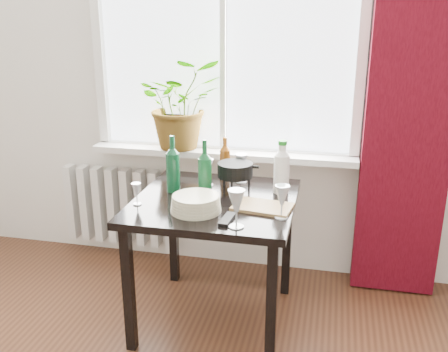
% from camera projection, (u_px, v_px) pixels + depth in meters
% --- Properties ---
extents(window, '(1.72, 0.08, 1.62)m').
position_uv_depth(window, '(224.00, 28.00, 3.04)').
color(window, white).
rests_on(window, ground).
extents(windowsill, '(1.72, 0.20, 0.04)m').
position_uv_depth(windowsill, '(222.00, 153.00, 3.22)').
color(windowsill, silver).
rests_on(windowsill, ground).
extents(curtain, '(0.50, 0.12, 2.56)m').
position_uv_depth(curtain, '(413.00, 86.00, 2.81)').
color(curtain, '#39050E').
rests_on(curtain, ground).
extents(radiator, '(0.80, 0.10, 0.55)m').
position_uv_depth(radiator, '(120.00, 206.00, 3.55)').
color(radiator, silver).
rests_on(radiator, ground).
extents(table, '(0.85, 0.85, 0.74)m').
position_uv_depth(table, '(215.00, 215.00, 2.70)').
color(table, black).
rests_on(table, ground).
extents(potted_plant, '(0.67, 0.64, 0.58)m').
position_uv_depth(potted_plant, '(181.00, 104.00, 3.19)').
color(potted_plant, '#22701E').
rests_on(potted_plant, windowsill).
extents(wine_bottle_left, '(0.10, 0.10, 0.32)m').
position_uv_depth(wine_bottle_left, '(173.00, 164.00, 2.74)').
color(wine_bottle_left, '#0C3F22').
rests_on(wine_bottle_left, table).
extents(wine_bottle_right, '(0.09, 0.09, 0.31)m').
position_uv_depth(wine_bottle_right, '(205.00, 168.00, 2.67)').
color(wine_bottle_right, '#0E4821').
rests_on(wine_bottle_right, table).
extents(bottle_amber, '(0.07, 0.07, 0.25)m').
position_uv_depth(bottle_amber, '(225.00, 158.00, 2.97)').
color(bottle_amber, brown).
rests_on(bottle_amber, table).
extents(cleaning_bottle, '(0.09, 0.09, 0.30)m').
position_uv_depth(cleaning_bottle, '(282.00, 166.00, 2.72)').
color(cleaning_bottle, white).
rests_on(cleaning_bottle, table).
extents(wineglass_front_right, '(0.10, 0.10, 0.19)m').
position_uv_depth(wineglass_front_right, '(236.00, 208.00, 2.29)').
color(wineglass_front_right, '#B1BABF').
rests_on(wineglass_front_right, table).
extents(wineglass_far_right, '(0.09, 0.09, 0.17)m').
position_uv_depth(wineglass_far_right, '(282.00, 201.00, 2.40)').
color(wineglass_far_right, silver).
rests_on(wineglass_far_right, table).
extents(wineglass_back_center, '(0.08, 0.08, 0.18)m').
position_uv_depth(wineglass_back_center, '(241.00, 168.00, 2.91)').
color(wineglass_back_center, silver).
rests_on(wineglass_back_center, table).
extents(wineglass_back_left, '(0.08, 0.08, 0.16)m').
position_uv_depth(wineglass_back_left, '(208.00, 172.00, 2.85)').
color(wineglass_back_left, white).
rests_on(wineglass_back_left, table).
extents(wineglass_front_left, '(0.06, 0.06, 0.12)m').
position_uv_depth(wineglass_front_left, '(137.00, 194.00, 2.58)').
color(wineglass_front_left, silver).
rests_on(wineglass_front_left, table).
extents(plate_stack, '(0.33, 0.33, 0.08)m').
position_uv_depth(plate_stack, '(196.00, 204.00, 2.50)').
color(plate_stack, beige).
rests_on(plate_stack, table).
extents(fondue_pot, '(0.26, 0.24, 0.15)m').
position_uv_depth(fondue_pot, '(235.00, 176.00, 2.80)').
color(fondue_pot, black).
rests_on(fondue_pot, table).
extents(tv_remote, '(0.06, 0.16, 0.02)m').
position_uv_depth(tv_remote, '(227.00, 219.00, 2.39)').
color(tv_remote, black).
rests_on(tv_remote, table).
extents(cutting_board, '(0.32, 0.23, 0.02)m').
position_uv_depth(cutting_board, '(263.00, 207.00, 2.54)').
color(cutting_board, olive).
rests_on(cutting_board, table).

